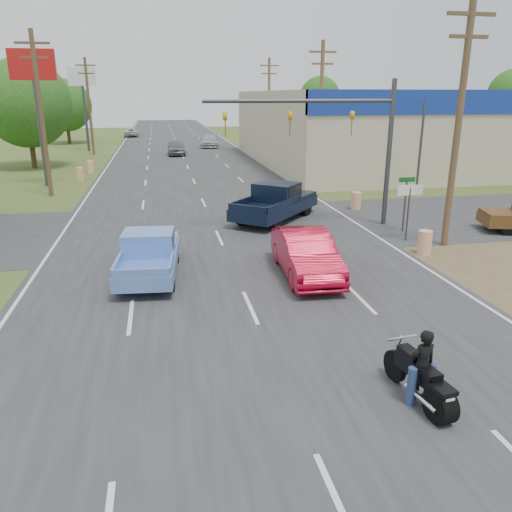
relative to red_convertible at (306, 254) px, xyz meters
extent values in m
plane|color=#3E5321|center=(-2.49, -10.47, -0.81)|extent=(200.00, 200.00, 0.00)
cube|color=#2D2D30|center=(-2.49, 29.53, -0.80)|extent=(15.00, 180.00, 0.02)
cube|color=#2D2D30|center=(-2.49, 7.53, -0.80)|extent=(120.00, 10.00, 0.02)
cube|color=#B7A88C|center=(29.51, 29.53, 2.49)|extent=(50.00, 28.00, 6.60)
cylinder|color=#4C3823|center=(7.01, 2.53, 4.19)|extent=(0.28, 0.28, 10.00)
cube|color=#4C3823|center=(7.01, 2.53, 8.39)|extent=(2.00, 0.14, 0.14)
cube|color=#4C3823|center=(7.01, 2.53, 7.59)|extent=(1.60, 0.14, 0.14)
cylinder|color=#4C3823|center=(7.01, 20.53, 4.19)|extent=(0.28, 0.28, 10.00)
cube|color=#4C3823|center=(7.01, 20.53, 8.39)|extent=(2.00, 0.14, 0.14)
cube|color=#4C3823|center=(7.01, 20.53, 7.59)|extent=(1.60, 0.14, 0.14)
cylinder|color=#4C3823|center=(7.01, 38.53, 4.19)|extent=(0.28, 0.28, 10.00)
cube|color=#4C3823|center=(7.01, 38.53, 8.39)|extent=(2.00, 0.14, 0.14)
cube|color=#4C3823|center=(7.01, 38.53, 7.59)|extent=(1.60, 0.14, 0.14)
cylinder|color=#4C3823|center=(-11.99, 17.53, 4.19)|extent=(0.28, 0.28, 10.00)
cube|color=#4C3823|center=(-11.99, 17.53, 8.39)|extent=(2.00, 0.14, 0.14)
cube|color=#4C3823|center=(-11.99, 17.53, 7.59)|extent=(1.60, 0.14, 0.14)
cylinder|color=#4C3823|center=(-11.99, 41.53, 4.19)|extent=(0.28, 0.28, 10.00)
cube|color=#4C3823|center=(-11.99, 41.53, 8.39)|extent=(2.00, 0.14, 0.14)
cube|color=#4C3823|center=(-11.99, 41.53, 7.59)|extent=(1.60, 0.14, 0.14)
cylinder|color=#422D19|center=(-15.99, 31.53, 0.81)|extent=(0.44, 0.44, 3.24)
sphere|color=#214D16|center=(-15.99, 31.53, 4.77)|extent=(7.56, 7.56, 7.56)
cylinder|color=#422D19|center=(-16.69, 55.53, 0.63)|extent=(0.44, 0.44, 2.88)
sphere|color=#214D16|center=(-16.69, 55.53, 4.15)|extent=(6.72, 6.72, 6.72)
cylinder|color=#422D19|center=(52.51, 59.53, 0.99)|extent=(0.44, 0.44, 3.60)
cylinder|color=#422D19|center=(27.51, 84.53, 0.90)|extent=(0.44, 0.44, 3.42)
sphere|color=#214D16|center=(27.51, 84.53, 5.08)|extent=(7.98, 7.98, 7.98)
cylinder|color=#422D19|center=(-32.49, 84.53, 1.08)|extent=(0.44, 0.44, 3.78)
cylinder|color=orange|center=(5.51, 1.53, -0.31)|extent=(0.56, 0.56, 1.00)
cylinder|color=orange|center=(5.91, 10.03, -0.31)|extent=(0.56, 0.56, 1.00)
cylinder|color=orange|center=(-10.99, 23.53, -0.31)|extent=(0.56, 0.56, 1.00)
cylinder|color=orange|center=(-10.69, 27.53, -0.31)|extent=(0.56, 0.56, 1.00)
cylinder|color=#3F3F44|center=(-12.99, 21.53, 3.69)|extent=(0.30, 0.30, 9.00)
cube|color=#B21414|center=(-12.99, 21.53, 7.39)|extent=(3.00, 0.35, 2.00)
cylinder|color=#3F3F44|center=(-12.99, 45.53, 3.69)|extent=(0.30, 0.30, 9.00)
cube|color=white|center=(-12.99, 45.53, 7.39)|extent=(3.00, 0.35, 2.00)
cylinder|color=#3F3F44|center=(5.71, 3.53, 0.39)|extent=(0.08, 0.08, 2.40)
cube|color=white|center=(5.71, 3.53, 1.49)|extent=(1.20, 0.05, 0.45)
cylinder|color=#3F3F44|center=(6.31, 5.03, 0.39)|extent=(0.08, 0.08, 2.40)
cube|color=#0C591E|center=(6.31, 5.03, 1.69)|extent=(0.80, 0.04, 0.22)
cylinder|color=#3F3F44|center=(6.01, 6.53, 2.69)|extent=(0.24, 0.24, 7.00)
cylinder|color=#3F3F44|center=(1.51, 6.53, 5.19)|extent=(9.00, 0.18, 0.18)
imported|color=gold|center=(4.01, 6.53, 4.74)|extent=(0.18, 0.40, 1.10)
imported|color=gold|center=(1.01, 6.53, 4.74)|extent=(0.18, 0.40, 1.10)
imported|color=gold|center=(-1.99, 6.53, 4.74)|extent=(0.18, 0.40, 1.10)
imported|color=#AC0720|center=(0.00, 0.00, 0.00)|extent=(1.93, 5.00, 1.62)
cylinder|color=black|center=(0.24, -8.72, -0.45)|extent=(0.45, 0.77, 0.73)
cylinder|color=black|center=(0.03, -7.12, -0.45)|extent=(0.23, 0.74, 0.73)
cube|color=black|center=(0.13, -7.89, -0.12)|extent=(0.41, 1.35, 0.33)
cube|color=black|center=(0.10, -7.62, 0.10)|extent=(0.37, 0.64, 0.24)
cube|color=black|center=(0.17, -8.23, 0.05)|extent=(0.41, 0.65, 0.11)
cylinder|color=white|center=(0.05, -7.29, 0.35)|extent=(0.72, 0.15, 0.06)
cube|color=white|center=(0.27, -8.96, -0.20)|extent=(0.20, 0.05, 0.13)
imported|color=black|center=(0.15, -8.05, -0.01)|extent=(0.63, 0.46, 1.61)
cylinder|color=black|center=(-6.21, 2.56, -0.43)|extent=(0.36, 0.79, 0.77)
cylinder|color=black|center=(-4.60, 2.42, -0.43)|extent=(0.36, 0.79, 0.77)
cylinder|color=black|center=(-6.48, -0.42, -0.43)|extent=(0.36, 0.79, 0.77)
cylinder|color=black|center=(-4.87, -0.57, -0.43)|extent=(0.36, 0.79, 0.77)
cube|color=#658BD9|center=(-5.54, 1.00, -0.22)|extent=(2.36, 5.15, 0.50)
cube|color=#658BD9|center=(-5.40, 2.49, 0.10)|extent=(1.99, 2.05, 0.17)
cube|color=#658BD9|center=(-5.53, 1.10, 0.44)|extent=(1.89, 1.65, 0.82)
cube|color=black|center=(-5.53, 1.10, 0.58)|extent=(1.91, 1.36, 0.43)
cube|color=#658BD9|center=(-5.76, -1.44, 0.17)|extent=(1.77, 0.24, 0.29)
cylinder|color=black|center=(1.24, 10.38, -0.36)|extent=(0.84, 0.90, 0.90)
cylinder|color=black|center=(2.68, 9.15, -0.36)|extent=(0.84, 0.90, 0.90)
cylinder|color=black|center=(-1.04, 7.72, -0.36)|extent=(0.84, 0.90, 0.90)
cylinder|color=black|center=(0.39, 6.49, -0.36)|extent=(0.84, 0.90, 0.90)
cube|color=black|center=(0.82, 8.43, -0.12)|extent=(5.52, 5.90, 0.58)
cube|color=black|center=(1.96, 9.76, 0.26)|extent=(3.07, 3.08, 0.20)
cube|color=black|center=(0.89, 8.52, 0.65)|extent=(2.71, 2.68, 0.96)
cube|color=black|center=(0.89, 8.52, 0.82)|extent=(2.52, 2.44, 0.51)
cube|color=black|center=(-1.05, 6.26, 0.33)|extent=(1.63, 1.42, 0.34)
cylinder|color=black|center=(10.85, 3.45, -0.44)|extent=(0.79, 0.47, 0.74)
cylinder|color=black|center=(11.27, 4.95, -0.44)|extent=(0.79, 0.47, 0.74)
cube|color=#57381A|center=(11.06, 4.20, 0.07)|extent=(2.23, 2.19, 0.17)
imported|color=slate|center=(-3.08, 39.29, -0.04)|extent=(1.85, 4.56, 1.55)
imported|color=#AEAFB3|center=(1.40, 47.41, -0.03)|extent=(2.82, 5.62, 1.57)
imported|color=#BBBBBB|center=(-8.99, 65.99, -0.16)|extent=(2.19, 4.70, 1.30)
camera|label=1|loc=(-4.99, -16.40, 5.46)|focal=35.00mm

